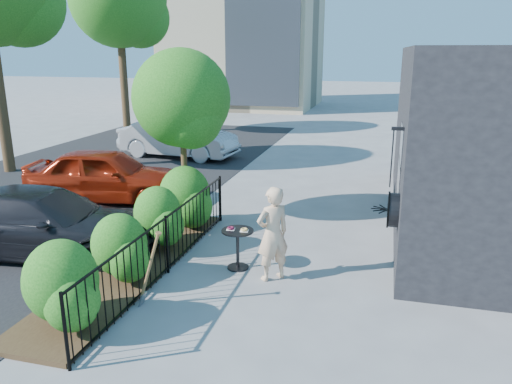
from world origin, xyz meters
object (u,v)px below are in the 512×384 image
(cafe_table, at_px, (238,242))
(shovel, at_px, (148,273))
(car_red, at_px, (106,175))
(woman, at_px, (273,234))
(street_tree_far, at_px, (119,5))
(patio_tree, at_px, (184,104))
(car_silver, at_px, (178,138))
(car_darkgrey, at_px, (44,222))

(cafe_table, xyz_separation_m, shovel, (-0.93, -1.75, 0.05))
(cafe_table, distance_m, car_red, 5.71)
(shovel, bearing_deg, woman, 41.65)
(street_tree_far, xyz_separation_m, car_red, (4.95, -10.15, -5.20))
(shovel, bearing_deg, patio_tree, 103.86)
(street_tree_far, height_order, cafe_table, street_tree_far)
(shovel, bearing_deg, car_red, 126.59)
(street_tree_far, xyz_separation_m, cafe_table, (9.61, -13.43, -5.40))
(cafe_table, bearing_deg, patio_tree, 130.56)
(patio_tree, height_order, street_tree_far, street_tree_far)
(patio_tree, distance_m, street_tree_far, 13.95)
(woman, relative_size, shovel, 1.30)
(woman, xyz_separation_m, car_silver, (-5.82, 9.37, -0.11))
(patio_tree, relative_size, woman, 2.31)
(street_tree_far, height_order, shovel, street_tree_far)
(street_tree_far, relative_size, car_red, 1.97)
(cafe_table, bearing_deg, street_tree_far, 125.59)
(shovel, relative_size, car_darkgrey, 0.29)
(cafe_table, bearing_deg, car_darkgrey, -175.78)
(street_tree_far, relative_size, cafe_table, 10.29)
(patio_tree, relative_size, car_darkgrey, 0.87)
(patio_tree, height_order, car_silver, patio_tree)
(woman, xyz_separation_m, car_darkgrey, (-4.65, -0.01, -0.20))
(patio_tree, relative_size, shovel, 3.00)
(car_red, xyz_separation_m, car_silver, (-0.43, 5.82, 0.03))
(cafe_table, distance_m, shovel, 1.98)
(cafe_table, distance_m, car_silver, 10.43)
(cafe_table, height_order, car_darkgrey, car_darkgrey)
(shovel, bearing_deg, car_silver, 110.99)
(cafe_table, xyz_separation_m, car_red, (-4.66, 3.28, 0.20))
(cafe_table, height_order, woman, woman)
(car_darkgrey, bearing_deg, street_tree_far, 15.37)
(woman, bearing_deg, car_silver, -100.54)
(shovel, bearing_deg, street_tree_far, 119.76)
(car_darkgrey, bearing_deg, woman, -96.98)
(street_tree_far, xyz_separation_m, woman, (10.34, -13.71, -5.07))
(shovel, xyz_separation_m, car_red, (-3.73, 5.03, 0.14))
(shovel, height_order, car_silver, car_silver)
(woman, bearing_deg, street_tree_far, -95.35)
(street_tree_far, bearing_deg, woman, -52.98)
(car_red, relative_size, car_darkgrey, 0.93)
(street_tree_far, height_order, car_silver, street_tree_far)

